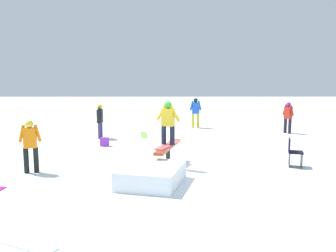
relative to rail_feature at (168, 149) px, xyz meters
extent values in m
plane|color=white|center=(0.00, 0.00, -0.58)|extent=(60.00, 60.00, 0.00)
cylinder|color=black|center=(0.00, 0.00, -0.28)|extent=(0.14, 0.14, 0.61)
cube|color=#A53F1E|center=(0.00, 0.00, 0.07)|extent=(2.23, 0.84, 0.08)
cube|color=white|center=(-1.70, 0.45, -0.34)|extent=(2.12, 1.91, 0.48)
cube|color=#F15F63|center=(0.00, 0.00, 0.12)|extent=(1.52, 0.85, 0.03)
cylinder|color=#1A2130|center=(-0.05, -0.13, 0.42)|extent=(0.15, 0.15, 0.57)
cylinder|color=#1A2130|center=(0.05, 0.13, 0.42)|extent=(0.15, 0.15, 0.57)
cube|color=yellow|center=(0.00, 0.00, 0.97)|extent=(0.34, 0.42, 0.54)
cylinder|color=yellow|center=(-0.09, -0.21, 1.10)|extent=(0.21, 0.34, 0.49)
cylinder|color=yellow|center=(0.09, 0.21, 1.10)|extent=(0.21, 0.34, 0.49)
sphere|color=green|center=(0.00, 0.00, 1.36)|extent=(0.23, 0.23, 0.23)
cylinder|color=yellow|center=(8.00, -1.59, -0.22)|extent=(0.15, 0.15, 0.73)
cylinder|color=yellow|center=(7.93, -1.33, -0.22)|extent=(0.15, 0.15, 0.73)
cube|color=blue|center=(7.96, -1.46, 0.44)|extent=(0.29, 0.39, 0.57)
cylinder|color=blue|center=(8.02, -1.67, 0.56)|extent=(0.13, 0.22, 0.51)
cylinder|color=blue|center=(7.91, -1.25, 0.56)|extent=(0.13, 0.22, 0.51)
sphere|color=black|center=(7.96, -1.46, 0.83)|extent=(0.22, 0.22, 0.22)
cylinder|color=#3D3368|center=(4.79, 2.95, -0.23)|extent=(0.15, 0.15, 0.70)
cylinder|color=#3D3368|center=(5.06, 2.94, -0.23)|extent=(0.15, 0.15, 0.70)
cube|color=black|center=(4.92, 2.94, 0.40)|extent=(0.36, 0.22, 0.57)
cylinder|color=black|center=(4.70, 2.95, 0.53)|extent=(0.24, 0.09, 0.51)
cylinder|color=black|center=(5.14, 2.94, 0.53)|extent=(0.24, 0.09, 0.51)
sphere|color=yellow|center=(4.92, 2.94, 0.80)|extent=(0.23, 0.23, 0.23)
cylinder|color=black|center=(-0.56, 3.86, -0.21)|extent=(0.15, 0.15, 0.75)
cylinder|color=black|center=(-0.61, 4.13, -0.21)|extent=(0.15, 0.15, 0.75)
cube|color=orange|center=(-0.59, 3.99, 0.45)|extent=(0.28, 0.39, 0.58)
cylinder|color=orange|center=(-0.54, 3.78, 0.58)|extent=(0.13, 0.22, 0.52)
cylinder|color=orange|center=(-0.63, 4.21, 0.58)|extent=(0.13, 0.22, 0.52)
sphere|color=yellow|center=(-0.59, 3.99, 0.86)|extent=(0.23, 0.23, 0.23)
cylinder|color=#241D29|center=(6.11, -5.75, -0.24)|extent=(0.14, 0.14, 0.70)
cylinder|color=#241D29|center=(6.34, -5.61, -0.24)|extent=(0.14, 0.14, 0.70)
cube|color=red|center=(6.23, -5.68, 0.39)|extent=(0.40, 0.36, 0.56)
cylinder|color=red|center=(6.04, -5.80, 0.52)|extent=(0.23, 0.19, 0.50)
cylinder|color=red|center=(6.41, -5.57, 0.52)|extent=(0.23, 0.19, 0.50)
sphere|color=purple|center=(6.23, -5.68, 0.78)|extent=(0.22, 0.22, 0.22)
cube|color=#87D538|center=(5.78, 1.09, -0.57)|extent=(1.47, 0.43, 0.02)
cube|color=white|center=(-5.11, 2.60, -0.57)|extent=(0.90, 1.49, 0.02)
cube|color=#3F3F44|center=(0.01, -4.12, -0.36)|extent=(0.39, 0.13, 0.44)
cube|color=#3F3F44|center=(0.10, -3.78, -0.36)|extent=(0.39, 0.13, 0.44)
cube|color=black|center=(0.06, -3.95, -0.12)|extent=(0.54, 0.54, 0.04)
cube|color=black|center=(0.11, -3.76, 0.10)|extent=(0.43, 0.15, 0.40)
cube|color=purple|center=(3.24, 2.49, -0.41)|extent=(0.28, 0.34, 0.34)
camera|label=1|loc=(-11.22, 0.05, 2.41)|focal=40.00mm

